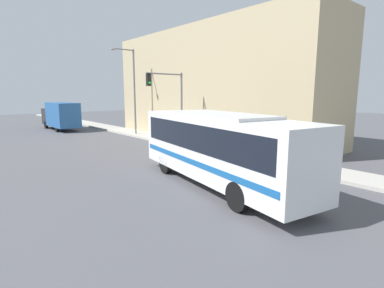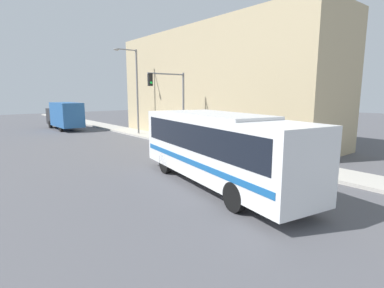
{
  "view_description": "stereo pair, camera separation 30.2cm",
  "coord_description": "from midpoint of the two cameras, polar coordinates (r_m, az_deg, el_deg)",
  "views": [
    {
      "loc": [
        -9.45,
        -7.69,
        4.17
      ],
      "look_at": [
        0.89,
        4.6,
        1.43
      ],
      "focal_mm": 28.0,
      "sensor_mm": 36.0,
      "label": 1
    },
    {
      "loc": [
        -9.21,
        -7.89,
        4.17
      ],
      "look_at": [
        0.89,
        4.6,
        1.43
      ],
      "focal_mm": 28.0,
      "sensor_mm": 36.0,
      "label": 2
    }
  ],
  "objects": [
    {
      "name": "pedestrian_near_corner",
      "position": [
        24.87,
        -1.11,
        2.61
      ],
      "size": [
        0.34,
        0.34,
        1.81
      ],
      "color": "slate",
      "rests_on": "sidewalk"
    },
    {
      "name": "building_facade",
      "position": [
        27.89,
        3.61,
        11.15
      ],
      "size": [
        6.0,
        22.8,
        9.78
      ],
      "color": "tan",
      "rests_on": "ground_plane"
    },
    {
      "name": "sidewalk",
      "position": [
        31.86,
        -11.57,
        2.13
      ],
      "size": [
        2.4,
        70.0,
        0.17
      ],
      "color": "#B7B2A8",
      "rests_on": "ground_plane"
    },
    {
      "name": "delivery_truck",
      "position": [
        37.41,
        -23.96,
        5.05
      ],
      "size": [
        2.28,
        7.33,
        3.1
      ],
      "color": "#265999",
      "rests_on": "ground_plane"
    },
    {
      "name": "ground_plane",
      "position": [
        12.85,
        9.66,
        -9.38
      ],
      "size": [
        120.0,
        120.0,
        0.0
      ],
      "primitive_type": "plane",
      "color": "#515156"
    },
    {
      "name": "traffic_light_pole",
      "position": [
        23.18,
        -4.53,
        9.16
      ],
      "size": [
        3.28,
        0.35,
        5.54
      ],
      "color": "slate",
      "rests_on": "sidewalk"
    },
    {
      "name": "fire_hydrant",
      "position": [
        18.6,
        11.94,
        -1.65
      ],
      "size": [
        0.27,
        0.36,
        0.81
      ],
      "color": "gold",
      "rests_on": "sidewalk"
    },
    {
      "name": "city_bus",
      "position": [
        13.35,
        4.36,
        -0.04
      ],
      "size": [
        4.22,
        10.49,
        3.3
      ],
      "rotation": [
        0.0,
        0.0,
        -0.17
      ],
      "color": "white",
      "rests_on": "ground_plane"
    },
    {
      "name": "street_lamp",
      "position": [
        30.11,
        -11.69,
        10.9
      ],
      "size": [
        2.41,
        0.28,
        8.11
      ],
      "color": "slate",
      "rests_on": "sidewalk"
    },
    {
      "name": "parking_meter",
      "position": [
        22.52,
        0.24,
        1.83
      ],
      "size": [
        0.14,
        0.14,
        1.35
      ],
      "color": "slate",
      "rests_on": "sidewalk"
    }
  ]
}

